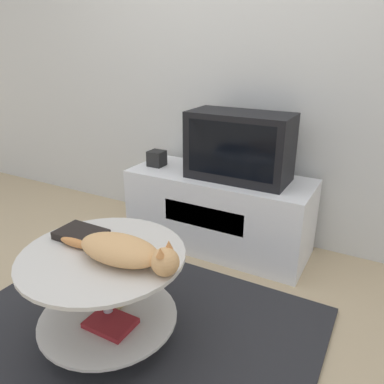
{
  "coord_description": "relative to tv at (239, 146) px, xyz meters",
  "views": [
    {
      "loc": [
        0.99,
        -1.08,
        1.37
      ],
      "look_at": [
        0.09,
        0.55,
        0.63
      ],
      "focal_mm": 35.0,
      "sensor_mm": 36.0,
      "label": 1
    }
  ],
  "objects": [
    {
      "name": "ground_plane",
      "position": [
        -0.12,
        -1.12,
        -0.76
      ],
      "size": [
        12.0,
        12.0,
        0.0
      ],
      "primitive_type": "plane",
      "color": "tan"
    },
    {
      "name": "wall_back",
      "position": [
        -0.12,
        0.33,
        0.54
      ],
      "size": [
        8.0,
        0.05,
        2.6
      ],
      "color": "silver",
      "rests_on": "ground_plane"
    },
    {
      "name": "rug",
      "position": [
        -0.12,
        -1.12,
        -0.75
      ],
      "size": [
        1.77,
        1.54,
        0.02
      ],
      "color": "#28282B",
      "rests_on": "ground_plane"
    },
    {
      "name": "tv_stand",
      "position": [
        -0.14,
        0.0,
        -0.49
      ],
      "size": [
        1.27,
        0.49,
        0.54
      ],
      "color": "white",
      "rests_on": "ground_plane"
    },
    {
      "name": "tv",
      "position": [
        0.0,
        0.0,
        0.0
      ],
      "size": [
        0.66,
        0.32,
        0.44
      ],
      "color": "black",
      "rests_on": "tv_stand"
    },
    {
      "name": "speaker",
      "position": [
        -0.63,
        -0.02,
        -0.16
      ],
      "size": [
        0.11,
        0.11,
        0.11
      ],
      "color": "black",
      "rests_on": "tv_stand"
    },
    {
      "name": "coffee_table",
      "position": [
        -0.17,
        -1.14,
        -0.42
      ],
      "size": [
        0.74,
        0.74,
        0.49
      ],
      "color": "#B2B2B7",
      "rests_on": "rug"
    },
    {
      "name": "dvd_box",
      "position": [
        -0.36,
        -1.07,
        -0.23
      ],
      "size": [
        0.23,
        0.16,
        0.04
      ],
      "color": "black",
      "rests_on": "coffee_table"
    },
    {
      "name": "cat",
      "position": [
        -0.04,
        -1.14,
        -0.19
      ],
      "size": [
        0.62,
        0.21,
        0.14
      ],
      "rotation": [
        0.0,
        0.0,
        0.04
      ],
      "color": "tan",
      "rests_on": "coffee_table"
    }
  ]
}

